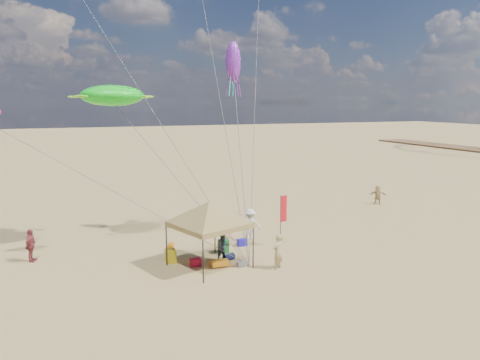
{
  "coord_description": "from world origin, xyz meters",
  "views": [
    {
      "loc": [
        -9.07,
        -19.68,
        8.17
      ],
      "look_at": [
        0.0,
        3.0,
        4.0
      ],
      "focal_mm": 33.99,
      "sensor_mm": 36.0,
      "label": 1
    }
  ],
  "objects": [
    {
      "name": "bag_navy",
      "position": [
        -1.17,
        1.67,
        0.18
      ],
      "size": [
        0.69,
        0.54,
        0.36
      ],
      "primitive_type": "cylinder",
      "rotation": [
        0.0,
        1.57,
        0.35
      ],
      "color": "#0C1136",
      "rests_on": "ground"
    },
    {
      "name": "person_far_a",
      "position": [
        -10.76,
        5.32,
        0.87
      ],
      "size": [
        0.75,
        1.1,
        1.74
      ],
      "primitive_type": "imported",
      "rotation": [
        0.0,
        0.0,
        1.21
      ],
      "color": "#95393E",
      "rests_on": "ground"
    },
    {
      "name": "canopy_tent",
      "position": [
        -2.36,
        1.22,
        3.22
      ],
      "size": [
        5.92,
        5.92,
        3.87
      ],
      "color": "black",
      "rests_on": "ground"
    },
    {
      "name": "ground",
      "position": [
        0.0,
        0.0,
        0.0
      ],
      "size": [
        280.0,
        280.0,
        0.0
      ],
      "primitive_type": "plane",
      "color": "tan",
      "rests_on": "ground"
    },
    {
      "name": "person_near_c",
      "position": [
        1.3,
        4.62,
        0.95
      ],
      "size": [
        1.38,
        1.01,
        1.91
      ],
      "primitive_type": "imported",
      "rotation": [
        0.0,
        0.0,
        2.87
      ],
      "color": "white",
      "rests_on": "ground"
    },
    {
      "name": "chair_green",
      "position": [
        -1.0,
        3.0,
        0.35
      ],
      "size": [
        0.5,
        0.5,
        0.7
      ],
      "primitive_type": "cube",
      "color": "#188438",
      "rests_on": "ground"
    },
    {
      "name": "cooler_blue",
      "position": [
        0.42,
        3.72,
        0.19
      ],
      "size": [
        0.54,
        0.38,
        0.38
      ],
      "primitive_type": "cube",
      "color": "#2216B8",
      "rests_on": "ground"
    },
    {
      "name": "cooler_red",
      "position": [
        -3.02,
        1.53,
        0.19
      ],
      "size": [
        0.54,
        0.38,
        0.38
      ],
      "primitive_type": "cube",
      "color": "#B00E24",
      "rests_on": "ground"
    },
    {
      "name": "squid_kite",
      "position": [
        0.74,
        5.93,
        10.54
      ],
      "size": [
        0.97,
        0.97,
        2.35
      ],
      "primitive_type": "ellipsoid",
      "rotation": [
        0.0,
        0.0,
        0.08
      ],
      "color": "purple",
      "rests_on": "ground"
    },
    {
      "name": "crate_grey",
      "position": [
        -0.95,
        0.54,
        0.14
      ],
      "size": [
        0.34,
        0.3,
        0.28
      ],
      "primitive_type": "cube",
      "color": "slate",
      "rests_on": "ground"
    },
    {
      "name": "chair_yellow",
      "position": [
        -4.07,
        2.49,
        0.35
      ],
      "size": [
        0.5,
        0.5,
        0.7
      ],
      "primitive_type": "cube",
      "color": "gold",
      "rests_on": "ground"
    },
    {
      "name": "bag_orange",
      "position": [
        -3.58,
        4.54,
        0.18
      ],
      "size": [
        0.54,
        0.69,
        0.36
      ],
      "primitive_type": "cylinder",
      "rotation": [
        0.0,
        1.57,
        1.22
      ],
      "color": "#D16A0B",
      "rests_on": "ground"
    },
    {
      "name": "feather_flag",
      "position": [
        2.54,
        2.78,
        2.02
      ],
      "size": [
        0.45,
        0.13,
        3.03
      ],
      "color": "black",
      "rests_on": "ground"
    },
    {
      "name": "person_far_c",
      "position": [
        14.78,
        9.72,
        0.79
      ],
      "size": [
        1.51,
        1.13,
        1.58
      ],
      "primitive_type": "imported",
      "rotation": [
        0.0,
        0.0,
        5.77
      ],
      "color": "tan",
      "rests_on": "ground"
    },
    {
      "name": "beach_cart",
      "position": [
        -1.92,
        0.97,
        0.2
      ],
      "size": [
        0.9,
        0.5,
        0.24
      ],
      "primitive_type": "cube",
      "color": "orange",
      "rests_on": "ground"
    },
    {
      "name": "turtle_kite",
      "position": [
        -6.2,
        6.26,
        8.55
      ],
      "size": [
        4.17,
        3.77,
        1.14
      ],
      "primitive_type": "ellipsoid",
      "rotation": [
        0.0,
        0.0,
        -0.36
      ],
      "color": "#14DC1D",
      "rests_on": "ground"
    },
    {
      "name": "person_near_a",
      "position": [
        0.67,
        -0.36,
        0.89
      ],
      "size": [
        0.78,
        0.74,
        1.79
      ],
      "primitive_type": "imported",
      "rotation": [
        0.0,
        0.0,
        3.81
      ],
      "color": "tan",
      "rests_on": "ground"
    },
    {
      "name": "person_near_b",
      "position": [
        -1.47,
        1.64,
        0.78
      ],
      "size": [
        0.84,
        0.7,
        1.57
      ],
      "primitive_type": "imported",
      "rotation": [
        0.0,
        0.0,
        0.15
      ],
      "color": "#38404C",
      "rests_on": "ground"
    }
  ]
}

